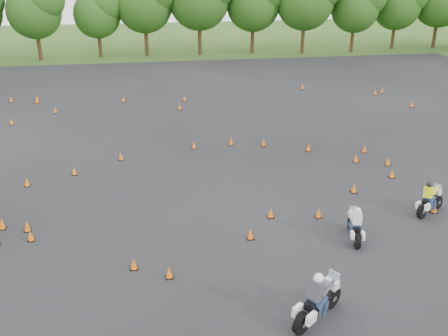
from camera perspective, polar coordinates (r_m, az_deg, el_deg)
ground at (r=22.28m, az=1.58°, el=-6.91°), size 140.00×140.00×0.00m
asphalt_pad at (r=27.54m, az=-0.63°, el=-0.63°), size 62.00×62.00×0.00m
treeline at (r=55.17m, az=-1.22°, el=16.68°), size 86.67×32.13×10.82m
traffic_cones at (r=27.61m, az=-1.83°, el=-0.07°), size 36.36×32.99×0.45m
rider_grey at (r=17.08m, az=10.72°, el=-14.07°), size 2.49×2.17×1.96m
rider_yellow at (r=25.05m, az=22.71°, el=-3.15°), size 2.11×1.64×1.61m
rider_white at (r=21.84m, az=14.76°, el=-6.05°), size 1.01×2.13×1.58m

